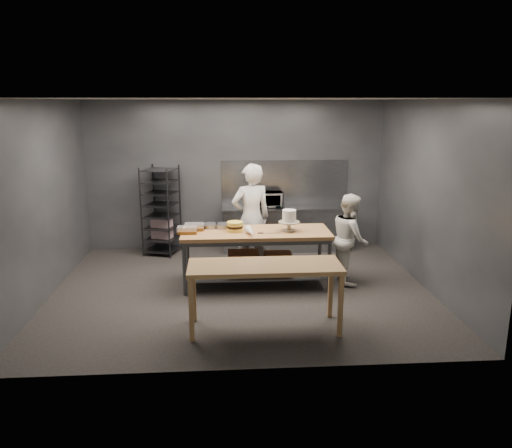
{
  "coord_description": "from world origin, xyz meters",
  "views": [
    {
      "loc": [
        -0.3,
        -7.61,
        2.97
      ],
      "look_at": [
        0.24,
        0.14,
        1.05
      ],
      "focal_mm": 35.0,
      "sensor_mm": 36.0,
      "label": 1
    }
  ],
  "objects": [
    {
      "name": "layer_cake",
      "position": [
        -0.09,
        0.19,
        1.0
      ],
      "size": [
        0.26,
        0.26,
        0.16
      ],
      "color": "gold",
      "rests_on": "work_table"
    },
    {
      "name": "speed_rack",
      "position": [
        -1.5,
        2.1,
        0.86
      ],
      "size": [
        0.76,
        0.8,
        1.75
      ],
      "color": "black",
      "rests_on": "ground"
    },
    {
      "name": "splashback_panel",
      "position": [
        1.0,
        2.48,
        1.35
      ],
      "size": [
        2.6,
        0.02,
        0.9
      ],
      "primitive_type": "cube",
      "color": "slate",
      "rests_on": "back_counter"
    },
    {
      "name": "near_counter",
      "position": [
        0.25,
        -1.46,
        0.81
      ],
      "size": [
        2.0,
        0.7,
        0.9
      ],
      "color": "olive",
      "rests_on": "ground"
    },
    {
      "name": "offset_spatula",
      "position": [
        0.4,
        0.03,
        0.93
      ],
      "size": [
        0.36,
        0.02,
        0.02
      ],
      "color": "slate",
      "rests_on": "work_table"
    },
    {
      "name": "piping_bag",
      "position": [
        0.14,
        -0.08,
        0.98
      ],
      "size": [
        0.18,
        0.39,
        0.12
      ],
      "primitive_type": "cone",
      "rotation": [
        1.57,
        0.0,
        0.16
      ],
      "color": "silver",
      "rests_on": "work_table"
    },
    {
      "name": "frosted_cake_stand",
      "position": [
        0.78,
        0.16,
        1.14
      ],
      "size": [
        0.34,
        0.34,
        0.35
      ],
      "color": "#A99F87",
      "rests_on": "work_table"
    },
    {
      "name": "back_wall",
      "position": [
        0.0,
        2.5,
        1.5
      ],
      "size": [
        6.0,
        0.04,
        3.0
      ],
      "primitive_type": "cube",
      "color": "#4C4F54",
      "rests_on": "ground"
    },
    {
      "name": "chef_behind",
      "position": [
        0.21,
        0.93,
        0.97
      ],
      "size": [
        0.8,
        0.63,
        1.93
      ],
      "primitive_type": "imported",
      "rotation": [
        0.0,
        0.0,
        3.41
      ],
      "color": "silver",
      "rests_on": "ground"
    },
    {
      "name": "back_counter",
      "position": [
        1.0,
        2.18,
        0.45
      ],
      "size": [
        2.6,
        0.6,
        0.9
      ],
      "color": "slate",
      "rests_on": "ground"
    },
    {
      "name": "pastry_clamshells",
      "position": [
        -0.8,
        0.22,
        0.98
      ],
      "size": [
        0.41,
        0.41,
        0.11
      ],
      "color": "brown",
      "rests_on": "work_table"
    },
    {
      "name": "cake_pans",
      "position": [
        -0.38,
        0.44,
        0.96
      ],
      "size": [
        0.47,
        0.27,
        0.07
      ],
      "color": "gray",
      "rests_on": "work_table"
    },
    {
      "name": "microwave",
      "position": [
        0.65,
        2.18,
        1.05
      ],
      "size": [
        0.54,
        0.37,
        0.3
      ],
      "primitive_type": "imported",
      "color": "black",
      "rests_on": "back_counter"
    },
    {
      "name": "work_table",
      "position": [
        0.26,
        0.21,
        0.57
      ],
      "size": [
        2.4,
        0.9,
        0.92
      ],
      "color": "#906139",
      "rests_on": "ground"
    },
    {
      "name": "chef_right",
      "position": [
        1.82,
        0.26,
        0.75
      ],
      "size": [
        0.61,
        0.76,
        1.5
      ],
      "primitive_type": "imported",
      "rotation": [
        0.0,
        0.0,
        1.51
      ],
      "color": "white",
      "rests_on": "ground"
    },
    {
      "name": "ground",
      "position": [
        0.0,
        0.0,
        0.0
      ],
      "size": [
        6.0,
        6.0,
        0.0
      ],
      "primitive_type": "plane",
      "color": "black",
      "rests_on": "ground"
    }
  ]
}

